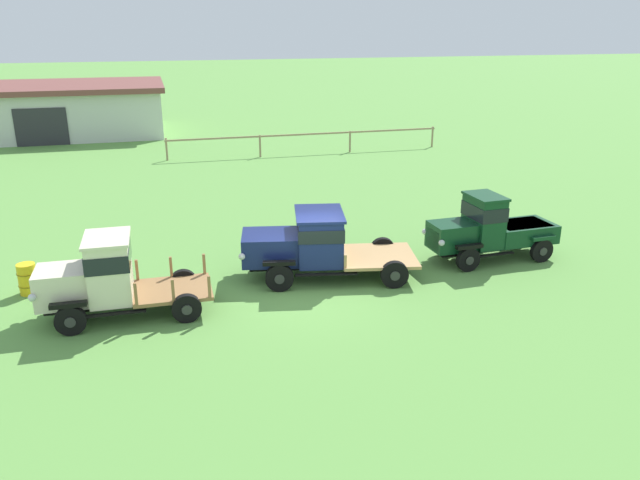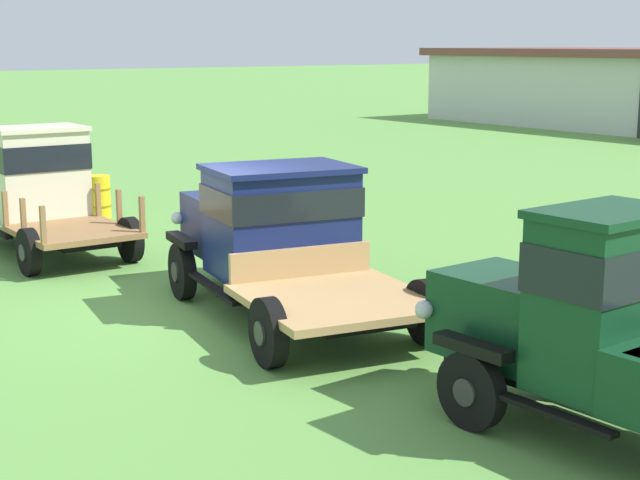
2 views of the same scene
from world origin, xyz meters
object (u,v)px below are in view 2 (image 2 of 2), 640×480
(vintage_truck_foreground_near, at_px, (37,186))
(vintage_truck_midrow_center, at_px, (626,339))
(vintage_truck_second_in_line, at_px, (275,232))
(oil_drum_beside_row, at_px, (98,197))

(vintage_truck_foreground_near, xyz_separation_m, vintage_truck_midrow_center, (12.15, 1.17, -0.09))
(vintage_truck_second_in_line, relative_size, oil_drum_beside_row, 6.14)
(vintage_truck_second_in_line, distance_m, vintage_truck_midrow_center, 6.10)
(vintage_truck_midrow_center, relative_size, oil_drum_beside_row, 4.86)
(vintage_truck_midrow_center, bearing_deg, vintage_truck_second_in_line, 179.06)
(vintage_truck_foreground_near, bearing_deg, vintage_truck_midrow_center, 5.49)
(vintage_truck_midrow_center, bearing_deg, oil_drum_beside_row, 176.00)
(vintage_truck_foreground_near, distance_m, vintage_truck_second_in_line, 6.19)
(vintage_truck_midrow_center, distance_m, oil_drum_beside_row, 14.53)
(oil_drum_beside_row, bearing_deg, vintage_truck_foreground_near, -43.07)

